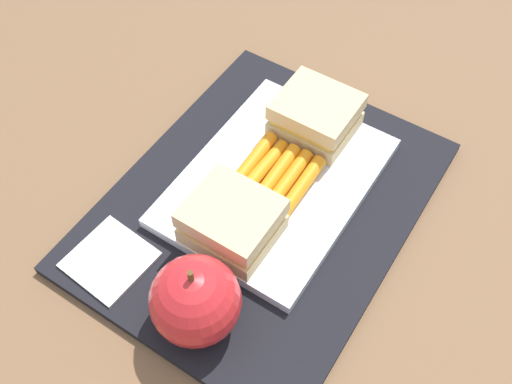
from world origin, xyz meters
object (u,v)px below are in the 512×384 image
(sandwich_half_left, at_px, (316,115))
(carrot_sticks_bundle, at_px, (276,174))
(apple, at_px, (195,301))
(food_tray, at_px, (276,182))
(paper_napkin, at_px, (110,260))
(sandwich_half_right, at_px, (232,221))

(sandwich_half_left, height_order, carrot_sticks_bundle, sandwich_half_left)
(carrot_sticks_bundle, distance_m, apple, 0.17)
(food_tray, relative_size, sandwich_half_left, 2.88)
(apple, relative_size, paper_napkin, 1.27)
(food_tray, bearing_deg, sandwich_half_left, 180.00)
(sandwich_half_left, bearing_deg, sandwich_half_right, 0.00)
(food_tray, bearing_deg, paper_napkin, -28.02)
(sandwich_half_left, relative_size, apple, 0.90)
(sandwich_half_right, distance_m, carrot_sticks_bundle, 0.08)
(apple, xyz_separation_m, paper_napkin, (-0.00, -0.11, -0.04))
(food_tray, distance_m, paper_napkin, 0.18)
(sandwich_half_right, bearing_deg, food_tray, 180.00)
(sandwich_half_left, xyz_separation_m, apple, (0.24, 0.02, 0.01))
(sandwich_half_left, bearing_deg, apple, 4.90)
(apple, bearing_deg, sandwich_half_right, -166.26)
(sandwich_half_left, bearing_deg, carrot_sticks_bundle, -0.13)
(food_tray, bearing_deg, sandwich_half_right, 0.00)
(food_tray, xyz_separation_m, paper_napkin, (0.16, -0.09, -0.00))
(food_tray, height_order, paper_napkin, food_tray)
(sandwich_half_right, height_order, paper_napkin, sandwich_half_right)
(carrot_sticks_bundle, bearing_deg, sandwich_half_right, 0.13)
(sandwich_half_left, relative_size, sandwich_half_right, 1.00)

